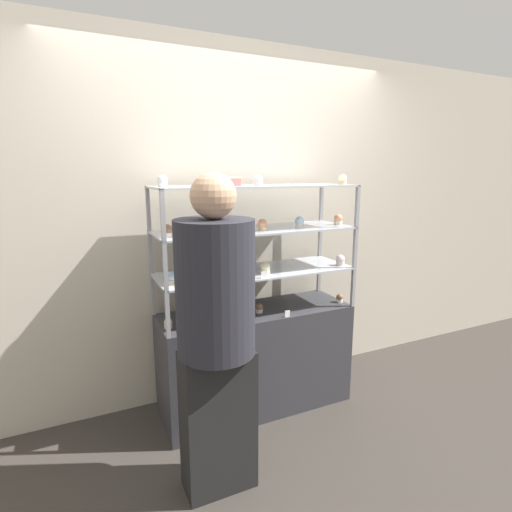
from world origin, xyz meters
TOP-DOWN VIEW (x-y plane):
  - ground_plane at (0.00, 0.00)m, footprint 20.00×20.00m
  - back_wall at (0.00, 0.37)m, footprint 8.00×0.05m
  - display_base at (0.00, 0.00)m, footprint 1.36×0.46m
  - display_riser_lower at (0.00, 0.00)m, footprint 1.36×0.46m
  - display_riser_middle at (0.00, 0.00)m, footprint 1.36×0.46m
  - display_riser_upper at (0.00, 0.00)m, footprint 1.36×0.46m
  - layer_cake_centerpiece at (-0.16, 0.02)m, footprint 0.16×0.16m
  - sheet_cake_frosted at (-0.25, 0.02)m, footprint 0.26×0.13m
  - cupcake_0 at (-0.63, -0.07)m, footprint 0.05×0.05m
  - cupcake_1 at (0.00, -0.05)m, footprint 0.05×0.05m
  - cupcake_2 at (0.64, -0.10)m, footprint 0.05×0.05m
  - price_tag_0 at (0.13, -0.21)m, footprint 0.04×0.00m
  - cupcake_3 at (-0.61, -0.10)m, footprint 0.06×0.06m
  - cupcake_4 at (0.01, -0.12)m, footprint 0.06×0.06m
  - cupcake_5 at (0.61, -0.12)m, footprint 0.06×0.06m
  - price_tag_1 at (-0.04, -0.21)m, footprint 0.04×0.00m
  - cupcake_6 at (-0.62, -0.10)m, footprint 0.06×0.06m
  - cupcake_7 at (-0.32, -0.07)m, footprint 0.06×0.06m
  - cupcake_8 at (-0.00, -0.10)m, footprint 0.06×0.06m
  - cupcake_9 at (0.30, -0.07)m, footprint 0.06×0.06m
  - cupcake_10 at (0.63, -0.05)m, footprint 0.06×0.06m
  - price_tag_2 at (-0.43, -0.21)m, footprint 0.04×0.00m
  - cupcake_11 at (-0.62, -0.03)m, footprint 0.06×0.06m
  - cupcake_12 at (-0.01, -0.06)m, footprint 0.06×0.06m
  - cupcake_13 at (0.62, -0.11)m, footprint 0.06×0.06m
  - price_tag_3 at (-0.43, -0.21)m, footprint 0.04×0.00m
  - customer_figure at (-0.51, -0.61)m, footprint 0.39×0.39m

SIDE VIEW (x-z plane):
  - ground_plane at x=0.00m, z-range 0.00..0.00m
  - display_base at x=0.00m, z-range 0.00..0.74m
  - price_tag_0 at x=0.13m, z-range 0.74..0.78m
  - cupcake_0 at x=-0.63m, z-range 0.74..0.80m
  - cupcake_1 at x=0.00m, z-range 0.74..0.80m
  - cupcake_2 at x=0.64m, z-range 0.74..0.80m
  - customer_figure at x=-0.51m, z-range 0.06..1.75m
  - display_riser_lower at x=0.00m, z-range 0.87..1.15m
  - price_tag_1 at x=-0.04m, z-range 1.03..1.07m
  - cupcake_3 at x=-0.61m, z-range 1.03..1.10m
  - cupcake_4 at x=0.01m, z-range 1.03..1.10m
  - cupcake_5 at x=0.61m, z-range 1.03..1.10m
  - layer_cake_centerpiece at x=-0.16m, z-range 1.03..1.13m
  - display_riser_middle at x=0.00m, z-range 1.15..1.44m
  - back_wall at x=0.00m, z-range 0.00..2.60m
  - price_tag_2 at x=-0.43m, z-range 1.32..1.36m
  - cupcake_6 at x=-0.62m, z-range 1.31..1.39m
  - cupcake_7 at x=-0.32m, z-range 1.31..1.39m
  - cupcake_8 at x=0.00m, z-range 1.31..1.39m
  - cupcake_9 at x=0.30m, z-range 1.31..1.39m
  - cupcake_10 at x=0.63m, z-range 1.31..1.39m
  - display_riser_upper at x=0.00m, z-range 1.44..1.73m
  - price_tag_3 at x=-0.43m, z-range 1.60..1.65m
  - sheet_cake_frosted at x=-0.25m, z-range 1.60..1.66m
  - cupcake_11 at x=-0.62m, z-range 1.60..1.67m
  - cupcake_12 at x=-0.01m, z-range 1.60..1.67m
  - cupcake_13 at x=0.62m, z-range 1.60..1.67m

